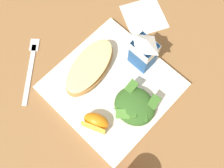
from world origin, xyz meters
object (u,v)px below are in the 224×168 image
Objects in this scene: green_salad_pile at (135,106)px; metal_fork at (31,65)px; paper_napkin at (144,17)px; orange_wedge_front at (96,122)px; white_plate at (112,86)px; milk_carton at (144,51)px; cheesy_pizza_bread at (90,68)px.

green_salad_pile is 0.29m from metal_fork.
green_salad_pile is 0.27m from paper_napkin.
orange_wedge_front reaches higher than paper_napkin.
green_salad_pile reaches higher than white_plate.
milk_carton is at bearing 84.86° from white_plate.
orange_wedge_front is 0.45× the size of metal_fork.
cheesy_pizza_bread is 0.16m from metal_fork.
paper_napkin is at bearing 111.32° from orange_wedge_front.
white_plate reaches higher than metal_fork.
green_salad_pile is (0.15, 0.00, 0.00)m from cheesy_pizza_bread.
white_plate is at bearing 27.69° from metal_fork.
green_salad_pile reaches higher than orange_wedge_front.
cheesy_pizza_bread is (-0.07, -0.01, 0.03)m from white_plate.
milk_carton is 0.30m from metal_fork.
cheesy_pizza_bread is 1.71× the size of green_salad_pile.
orange_wedge_front reaches higher than metal_fork.
milk_carton reaches higher than orange_wedge_front.
green_salad_pile is at bearing -56.22° from milk_carton.
green_salad_pile is at bearing 1.34° from cheesy_pizza_bread.
milk_carton reaches higher than cheesy_pizza_bread.
metal_fork is at bearing -109.87° from paper_napkin.
orange_wedge_front is (-0.04, -0.09, -0.00)m from green_salad_pile.
paper_napkin is at bearing 93.53° from cheesy_pizza_bread.
orange_wedge_front reaches higher than white_plate.
orange_wedge_front is at bearing -38.72° from cheesy_pizza_bread.
milk_carton is at bearing -52.32° from paper_napkin.
cheesy_pizza_bread is at bearing -86.47° from paper_napkin.
metal_fork is at bearing -135.44° from milk_carton.
paper_napkin is (-0.08, 0.22, -0.01)m from white_plate.
orange_wedge_front is (0.11, -0.09, 0.00)m from cheesy_pizza_bread.
metal_fork is at bearing -160.46° from green_salad_pile.
metal_fork is (-0.27, -0.10, -0.03)m from green_salad_pile.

